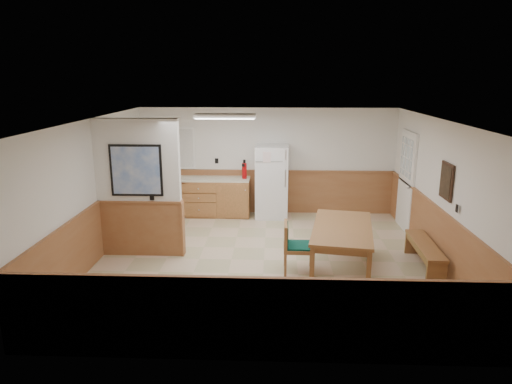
{
  "coord_description": "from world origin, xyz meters",
  "views": [
    {
      "loc": [
        0.17,
        -7.63,
        3.21
      ],
      "look_at": [
        -0.16,
        0.4,
        1.16
      ],
      "focal_mm": 32.0,
      "sensor_mm": 36.0,
      "label": 1
    }
  ],
  "objects_px": {
    "dining_table": "(342,232)",
    "dining_bench": "(425,250)",
    "soap_bottle": "(171,174)",
    "refrigerator": "(272,182)",
    "dining_chair": "(293,244)",
    "fire_extinguisher": "(244,170)"
  },
  "relations": [
    {
      "from": "dining_table",
      "to": "dining_bench",
      "type": "relative_size",
      "value": 1.37
    },
    {
      "from": "dining_bench",
      "to": "soap_bottle",
      "type": "bearing_deg",
      "value": 152.16
    },
    {
      "from": "refrigerator",
      "to": "fire_extinguisher",
      "type": "height_order",
      "value": "refrigerator"
    },
    {
      "from": "dining_bench",
      "to": "dining_chair",
      "type": "height_order",
      "value": "dining_chair"
    },
    {
      "from": "dining_bench",
      "to": "refrigerator",
      "type": "bearing_deg",
      "value": 134.56
    },
    {
      "from": "dining_table",
      "to": "fire_extinguisher",
      "type": "height_order",
      "value": "fire_extinguisher"
    },
    {
      "from": "refrigerator",
      "to": "fire_extinguisher",
      "type": "distance_m",
      "value": 0.69
    },
    {
      "from": "dining_table",
      "to": "fire_extinguisher",
      "type": "distance_m",
      "value": 3.53
    },
    {
      "from": "dining_chair",
      "to": "soap_bottle",
      "type": "height_order",
      "value": "soap_bottle"
    },
    {
      "from": "dining_table",
      "to": "dining_bench",
      "type": "bearing_deg",
      "value": 11.33
    },
    {
      "from": "refrigerator",
      "to": "dining_chair",
      "type": "relative_size",
      "value": 1.97
    },
    {
      "from": "dining_table",
      "to": "soap_bottle",
      "type": "bearing_deg",
      "value": 149.83
    },
    {
      "from": "dining_bench",
      "to": "soap_bottle",
      "type": "xyz_separation_m",
      "value": [
        -4.98,
        2.89,
        0.66
      ]
    },
    {
      "from": "refrigerator",
      "to": "dining_bench",
      "type": "relative_size",
      "value": 1.11
    },
    {
      "from": "dining_table",
      "to": "dining_chair",
      "type": "height_order",
      "value": "dining_chair"
    },
    {
      "from": "fire_extinguisher",
      "to": "soap_bottle",
      "type": "height_order",
      "value": "fire_extinguisher"
    },
    {
      "from": "refrigerator",
      "to": "dining_bench",
      "type": "bearing_deg",
      "value": -45.38
    },
    {
      "from": "dining_bench",
      "to": "soap_bottle",
      "type": "distance_m",
      "value": 5.8
    },
    {
      "from": "refrigerator",
      "to": "soap_bottle",
      "type": "relative_size",
      "value": 8.58
    },
    {
      "from": "dining_bench",
      "to": "dining_chair",
      "type": "distance_m",
      "value": 2.26
    },
    {
      "from": "refrigerator",
      "to": "dining_bench",
      "type": "distance_m",
      "value": 3.93
    },
    {
      "from": "dining_table",
      "to": "soap_bottle",
      "type": "relative_size",
      "value": 10.54
    }
  ]
}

